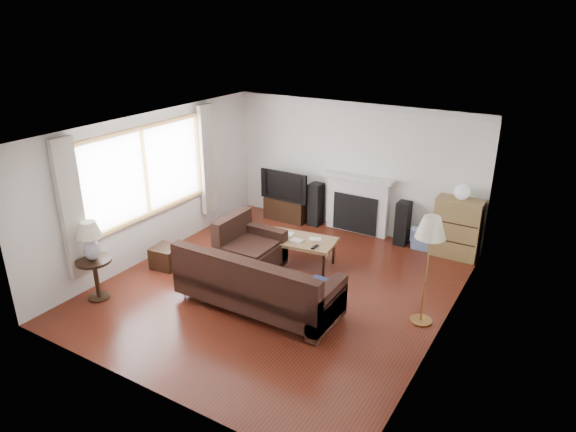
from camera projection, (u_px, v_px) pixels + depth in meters
The scene contains 17 objects.
room at pixel (278, 213), 7.59m from camera, with size 5.10×5.60×2.54m.
window at pixel (146, 172), 8.49m from camera, with size 0.12×2.74×1.54m, color olive.
curtain_near at pixel (71, 209), 7.32m from camera, with size 0.10×0.35×2.10m, color beige.
curtain_far at pixel (207, 160), 9.73m from camera, with size 0.10×0.35×2.10m, color beige.
fireplace at pixel (357, 204), 9.88m from camera, with size 1.40×0.26×1.15m, color white.
tv_stand at pixel (287, 209), 10.61m from camera, with size 0.90×0.40×0.45m, color black.
television at pixel (287, 185), 10.41m from camera, with size 1.05×0.14×0.61m, color black.
speaker_left at pixel (316, 204), 10.26m from camera, with size 0.24×0.29×0.86m, color black.
speaker_right at pixel (403, 223), 9.41m from camera, with size 0.23×0.27×0.82m, color black.
bookshelf at pixel (457, 228), 8.88m from camera, with size 0.77×0.37×1.07m, color olive.
globe_lamp at pixel (462, 192), 8.63m from camera, with size 0.27×0.27×0.27m, color white.
sectional_sofa at pixel (258, 281), 7.36m from camera, with size 2.62×1.91×0.85m, color black.
coffee_table at pixel (299, 251), 8.71m from camera, with size 1.21×0.66×0.47m, color olive.
footstool at pixel (166, 257), 8.64m from camera, with size 0.43×0.43×0.36m, color black.
floor_lamp at pixel (426, 271), 6.87m from camera, with size 0.41×0.41×1.58m, color #A47439.
side_table at pixel (96, 279), 7.64m from camera, with size 0.52×0.52×0.65m, color black.
table_lamp at pixel (90, 241), 7.41m from camera, with size 0.37×0.37×0.59m, color silver.
Camera 1 is at (3.77, -5.98, 4.04)m, focal length 32.00 mm.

